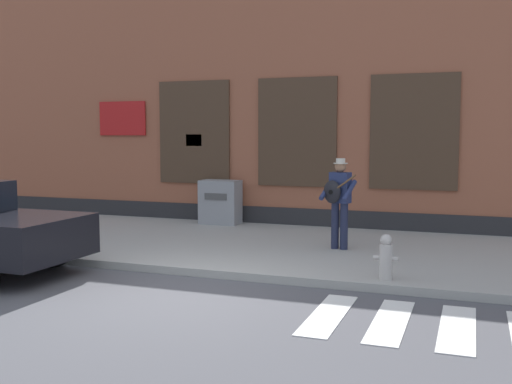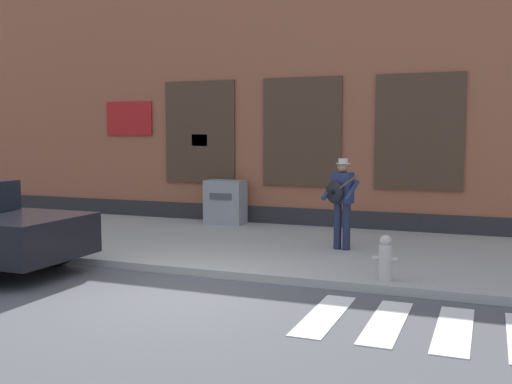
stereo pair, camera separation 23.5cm
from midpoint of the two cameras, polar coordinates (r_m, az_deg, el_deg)
The scene contains 6 objects.
ground_plane at distance 8.96m, azimuth -8.40°, elevation -9.67°, with size 160.00×160.00×0.00m, color #4C4C51.
sidewalk at distance 12.25m, azimuth -0.08°, elevation -5.18°, with size 28.00×5.21×0.13m.
building_backdrop at distance 16.46m, azimuth 5.50°, elevation 8.85°, with size 28.00×4.06×6.63m.
busker at distance 11.54m, azimuth 7.31°, elevation -0.53°, with size 0.72×0.63×1.75m.
utility_box at distance 14.82m, azimuth -3.88°, elevation -0.96°, with size 0.97×0.57×1.08m.
fire_hydrant at distance 9.33m, azimuth 11.56°, elevation -6.10°, with size 0.38×0.20×0.70m.
Camera 1 is at (4.04, -7.64, 2.33)m, focal length 42.00 mm.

